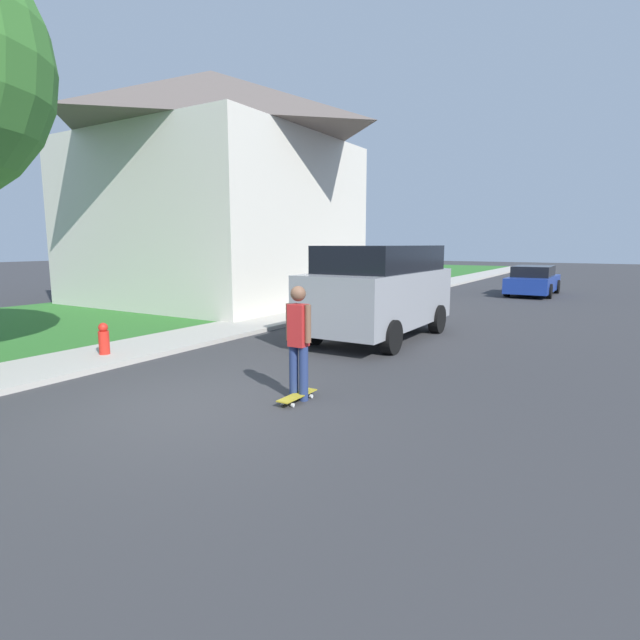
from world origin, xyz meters
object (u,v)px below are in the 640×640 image
(suv_parked, at_px, (380,289))
(car_down_street, at_px, (533,281))
(skateboarder, at_px, (298,338))
(fire_hydrant, at_px, (104,339))
(skateboard, at_px, (297,396))

(suv_parked, distance_m, car_down_street, 12.85)
(skateboarder, height_order, fire_hydrant, skateboarder)
(suv_parked, bearing_deg, skateboarder, -78.46)
(suv_parked, height_order, car_down_street, suv_parked)
(car_down_street, height_order, skateboard, car_down_street)
(suv_parked, xyz_separation_m, fire_hydrant, (-3.63, -4.78, -0.77))
(car_down_street, height_order, skateboarder, skateboarder)
(car_down_street, xyz_separation_m, fire_hydrant, (-5.06, -17.54, -0.22))
(fire_hydrant, bearing_deg, skateboarder, -1.64)
(car_down_street, bearing_deg, skateboarder, -91.39)
(skateboard, height_order, fire_hydrant, fire_hydrant)
(skateboard, bearing_deg, skateboarder, 111.05)
(car_down_street, height_order, fire_hydrant, car_down_street)
(suv_parked, relative_size, skateboard, 6.05)
(skateboarder, distance_m, fire_hydrant, 4.66)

